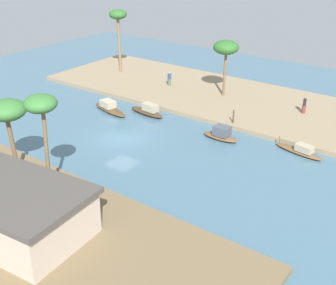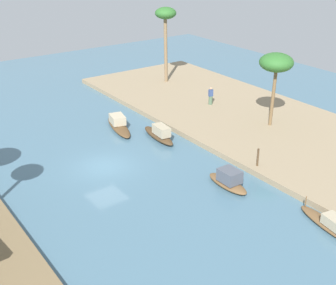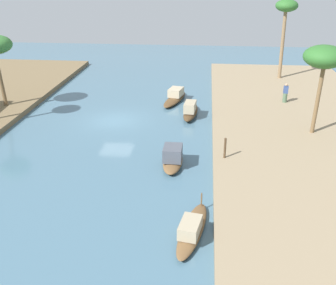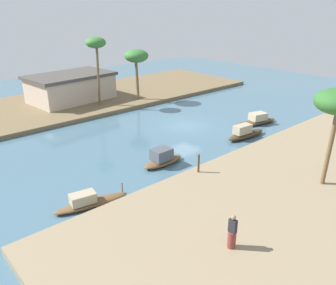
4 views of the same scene
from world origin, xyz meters
TOP-DOWN VIEW (x-y plane):
  - river_water at (0.00, 0.00)m, footprint 67.36×67.36m
  - riverbank_left at (0.00, -14.43)m, footprint 38.49×13.68m
  - sampan_foreground at (-7.26, -5.16)m, footprint 3.40×1.19m
  - sampan_midstream at (-14.08, -6.59)m, footprint 4.52×1.76m
  - sampan_open_hull at (1.64, -5.84)m, footprint 4.32×1.41m
  - sampan_near_left_bank at (5.47, -4.28)m, footprint 5.19×2.31m
  - person_on_near_bank at (-11.19, -14.65)m, footprint 0.40×0.40m
  - person_by_mooring at (4.76, -13.79)m, footprint 0.42×0.44m
  - mooring_post at (-6.76, -8.28)m, footprint 0.14×0.14m
  - palm_tree_left_near at (-2.05, -14.61)m, footprint 2.73×2.73m
  - palm_tree_left_far at (13.15, -14.60)m, footprint 2.19×2.19m
  - palm_tree_right_tall at (-3.01, 10.51)m, footprint 2.13×2.13m
  - palm_tree_right_short at (1.73, 9.86)m, footprint 2.74×2.74m
  - riverside_building at (-4.39, 14.50)m, footprint 9.91×6.73m

SIDE VIEW (x-z plane):
  - river_water at x=0.00m, z-range 0.00..0.00m
  - riverbank_left at x=0.00m, z-range 0.00..0.42m
  - sampan_midstream at x=-14.08m, z-range -0.16..0.81m
  - sampan_near_left_bank at x=5.47m, z-range -0.17..0.96m
  - sampan_open_hull at x=1.64m, z-range -0.18..1.10m
  - sampan_foreground at x=-7.26m, z-range -0.15..1.13m
  - mooring_post at x=-6.76m, z-range 0.42..1.71m
  - person_on_near_bank at x=-11.19m, z-range 0.26..1.99m
  - person_by_mooring at x=4.76m, z-range 0.31..1.95m
  - riverside_building at x=-4.39m, z-range 0.44..3.51m
  - palm_tree_right_short at x=1.73m, z-range 2.45..8.23m
  - palm_tree_left_near at x=-2.05m, z-range 2.62..8.69m
  - palm_tree_right_tall at x=-3.01m, z-range 3.24..10.58m
  - palm_tree_left_far at x=13.15m, z-range 3.25..11.07m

